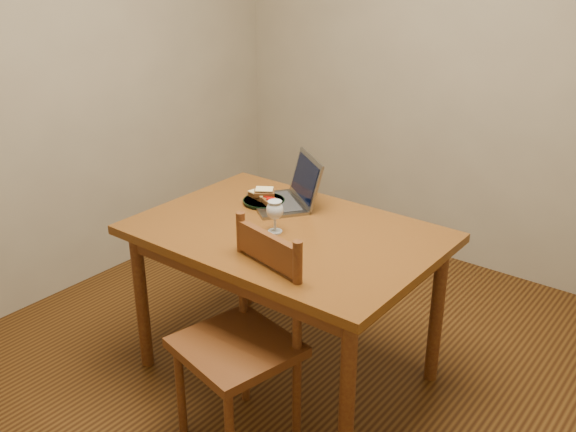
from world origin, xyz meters
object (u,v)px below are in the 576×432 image
Objects in this scene: laptop at (291,192)px; milk_glass at (275,216)px; chair at (241,332)px; table at (286,247)px; plate at (264,201)px.

milk_glass is at bearing -28.67° from laptop.
table is at bearing 117.66° from chair.
milk_glass reaches higher than plate.
milk_glass is 0.33m from laptop.
laptop is (-0.14, 0.30, -0.01)m from milk_glass.
table is at bearing -20.44° from laptop.
plate is at bearing 147.18° from table.
laptop is (-0.17, 0.25, 0.15)m from table.
table is 0.49m from chair.
table is 6.44× the size of plate.
chair is 2.50× the size of plate.
milk_glass is (-0.15, 0.40, 0.32)m from chair.
chair is 1.18× the size of laptop.
milk_glass is 0.34× the size of laptop.
chair is at bearing -74.49° from table.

